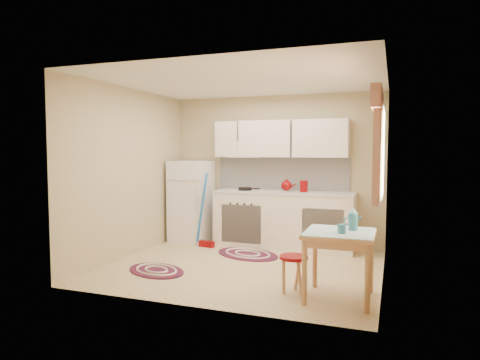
% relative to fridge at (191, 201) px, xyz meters
% --- Properties ---
extents(room_shell, '(3.64, 3.60, 2.52)m').
position_rel_fridge_xyz_m(room_shell, '(1.56, -1.01, 0.90)').
color(room_shell, tan).
rests_on(room_shell, ground).
extents(fridge, '(0.65, 0.60, 1.40)m').
position_rel_fridge_xyz_m(fridge, '(0.00, 0.00, 0.00)').
color(fridge, white).
rests_on(fridge, ground).
extents(broom, '(0.30, 0.17, 1.20)m').
position_rel_fridge_xyz_m(broom, '(0.45, -0.35, -0.10)').
color(broom, blue).
rests_on(broom, ground).
extents(base_cabinets, '(2.25, 0.60, 0.88)m').
position_rel_fridge_xyz_m(base_cabinets, '(1.64, 0.05, -0.26)').
color(base_cabinets, white).
rests_on(base_cabinets, ground).
extents(countertop, '(2.27, 0.62, 0.04)m').
position_rel_fridge_xyz_m(countertop, '(1.64, 0.05, 0.20)').
color(countertop, beige).
rests_on(countertop, base_cabinets).
extents(frying_pan, '(0.25, 0.25, 0.05)m').
position_rel_fridge_xyz_m(frying_pan, '(0.99, 0.00, 0.24)').
color(frying_pan, black).
rests_on(frying_pan, countertop).
extents(red_kettle, '(0.22, 0.20, 0.19)m').
position_rel_fridge_xyz_m(red_kettle, '(1.68, 0.05, 0.31)').
color(red_kettle, '#7C0407').
rests_on(red_kettle, countertop).
extents(red_canister, '(0.15, 0.15, 0.16)m').
position_rel_fridge_xyz_m(red_canister, '(1.96, 0.05, 0.30)').
color(red_canister, '#7C0407').
rests_on(red_canister, countertop).
extents(table, '(0.72, 0.72, 0.72)m').
position_rel_fridge_xyz_m(table, '(2.78, -2.11, -0.34)').
color(table, tan).
rests_on(table, ground).
extents(stool, '(0.37, 0.37, 0.42)m').
position_rel_fridge_xyz_m(stool, '(2.29, -2.09, -0.49)').
color(stool, '#7C0407').
rests_on(stool, ground).
extents(coffee_pot, '(0.13, 0.11, 0.25)m').
position_rel_fridge_xyz_m(coffee_pot, '(2.91, -1.99, 0.14)').
color(coffee_pot, teal).
rests_on(coffee_pot, table).
extents(mug, '(0.11, 0.11, 0.10)m').
position_rel_fridge_xyz_m(mug, '(2.81, -2.21, 0.07)').
color(mug, teal).
rests_on(mug, table).
extents(rug_center, '(1.25, 1.07, 0.02)m').
position_rel_fridge_xyz_m(rug_center, '(1.24, -0.61, -0.69)').
color(rug_center, maroon).
rests_on(rug_center, ground).
extents(rug_left, '(1.05, 0.91, 0.02)m').
position_rel_fridge_xyz_m(rug_left, '(0.40, -1.86, -0.69)').
color(rug_left, maroon).
rests_on(rug_left, ground).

